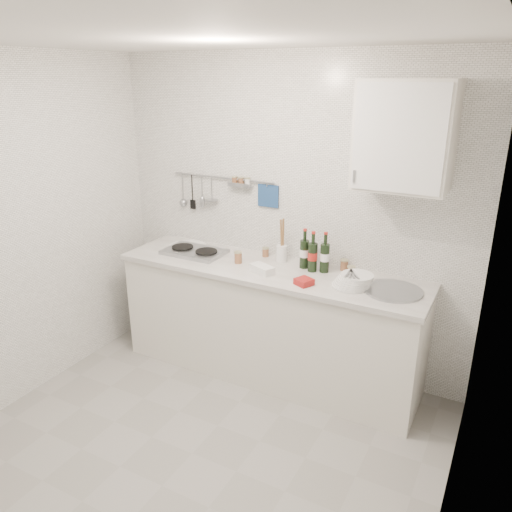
% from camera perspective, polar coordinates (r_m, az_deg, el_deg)
% --- Properties ---
extents(floor, '(3.00, 3.00, 0.00)m').
position_cam_1_polar(floor, '(3.51, -7.31, -21.47)').
color(floor, gray).
rests_on(floor, ground).
extents(ceiling, '(3.00, 3.00, 0.00)m').
position_cam_1_polar(ceiling, '(2.65, -9.87, 23.66)').
color(ceiling, silver).
rests_on(ceiling, back_wall).
extents(back_wall, '(3.00, 0.02, 2.50)m').
position_cam_1_polar(back_wall, '(4.00, 3.53, 4.44)').
color(back_wall, silver).
rests_on(back_wall, floor).
extents(wall_left, '(0.02, 2.80, 2.50)m').
position_cam_1_polar(wall_left, '(3.90, -26.51, 1.92)').
color(wall_left, silver).
rests_on(wall_left, floor).
extents(wall_right, '(0.02, 2.80, 2.50)m').
position_cam_1_polar(wall_right, '(2.36, 22.83, -8.60)').
color(wall_right, silver).
rests_on(wall_right, floor).
extents(counter, '(2.44, 0.64, 0.96)m').
position_cam_1_polar(counter, '(4.05, 1.57, -7.80)').
color(counter, silver).
rests_on(counter, floor).
extents(wall_rail, '(0.98, 0.09, 0.34)m').
position_cam_1_polar(wall_rail, '(4.20, -4.07, 7.66)').
color(wall_rail, '#93969B').
rests_on(wall_rail, back_wall).
extents(wall_cabinet, '(0.60, 0.38, 0.70)m').
position_cam_1_polar(wall_cabinet, '(3.42, 16.64, 12.99)').
color(wall_cabinet, silver).
rests_on(wall_cabinet, back_wall).
extents(plate_stack_hob, '(0.33, 0.33, 0.03)m').
position_cam_1_polar(plate_stack_hob, '(4.31, -7.87, 1.05)').
color(plate_stack_hob, '#5155B8').
rests_on(plate_stack_hob, counter).
extents(plate_stack_sink, '(0.28, 0.27, 0.10)m').
position_cam_1_polar(plate_stack_sink, '(3.56, 11.10, -2.77)').
color(plate_stack_sink, white).
rests_on(plate_stack_sink, counter).
extents(wine_bottles, '(0.24, 0.11, 0.31)m').
position_cam_1_polar(wine_bottles, '(3.77, 6.64, 0.58)').
color(wine_bottles, black).
rests_on(wine_bottles, counter).
extents(butter_dish, '(0.21, 0.16, 0.06)m').
position_cam_1_polar(butter_dish, '(3.74, 0.71, -1.50)').
color(butter_dish, white).
rests_on(butter_dish, counter).
extents(strawberry_punnet, '(0.15, 0.15, 0.05)m').
position_cam_1_polar(strawberry_punnet, '(3.54, 5.50, -2.95)').
color(strawberry_punnet, '#A22412').
rests_on(strawberry_punnet, counter).
extents(utensil_crock, '(0.09, 0.09, 0.36)m').
position_cam_1_polar(utensil_crock, '(3.96, 2.94, 0.55)').
color(utensil_crock, white).
rests_on(utensil_crock, counter).
extents(jar_a, '(0.06, 0.06, 0.08)m').
position_cam_1_polar(jar_a, '(4.07, 1.10, 0.47)').
color(jar_a, brown).
rests_on(jar_a, counter).
extents(jar_b, '(0.06, 0.06, 0.09)m').
position_cam_1_polar(jar_b, '(3.84, 10.05, -1.00)').
color(jar_b, brown).
rests_on(jar_b, counter).
extents(jar_c, '(0.06, 0.06, 0.09)m').
position_cam_1_polar(jar_c, '(3.72, 10.81, -1.77)').
color(jar_c, brown).
rests_on(jar_c, counter).
extents(jar_d, '(0.06, 0.06, 0.09)m').
position_cam_1_polar(jar_d, '(3.93, -2.05, -0.14)').
color(jar_d, brown).
rests_on(jar_d, counter).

